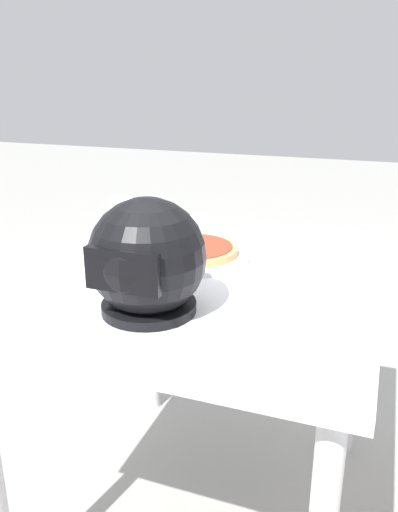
% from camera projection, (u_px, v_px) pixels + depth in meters
% --- Properties ---
extents(ground_plane, '(14.00, 14.00, 0.00)m').
position_uv_depth(ground_plane, '(205.00, 510.00, 1.54)').
color(ground_plane, '#9E9E99').
extents(dining_table, '(0.84, 0.96, 0.76)m').
position_uv_depth(dining_table, '(206.00, 308.00, 1.32)').
color(dining_table, white).
rests_on(dining_table, ground).
extents(pizza_plate, '(0.30, 0.30, 0.01)m').
position_uv_depth(pizza_plate, '(192.00, 255.00, 1.38)').
color(pizza_plate, white).
rests_on(pizza_plate, dining_table).
extents(pizza, '(0.24, 0.24, 0.05)m').
position_uv_depth(pizza, '(191.00, 248.00, 1.37)').
color(pizza, tan).
rests_on(pizza, pizza_plate).
extents(motorcycle_helmet, '(0.24, 0.24, 0.24)m').
position_uv_depth(motorcycle_helmet, '(147.00, 259.00, 1.03)').
color(motorcycle_helmet, black).
rests_on(motorcycle_helmet, dining_table).
extents(drinking_glass, '(0.07, 0.07, 0.13)m').
position_uv_depth(drinking_glass, '(122.00, 220.00, 1.48)').
color(drinking_glass, silver).
rests_on(drinking_glass, dining_table).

